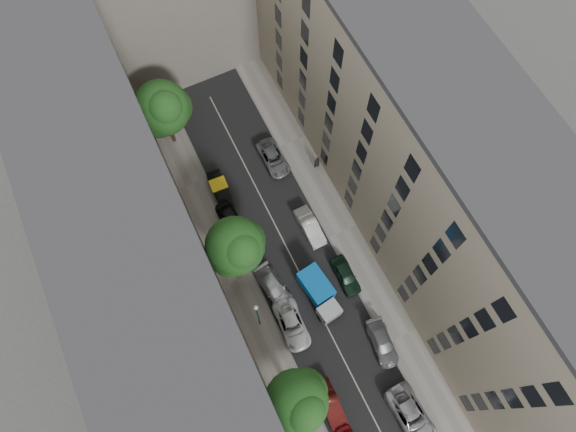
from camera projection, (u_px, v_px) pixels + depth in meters
ground at (291, 256)px, 48.27m from camera, size 120.00×120.00×0.00m
road_surface at (291, 256)px, 48.26m from camera, size 8.00×44.00×0.02m
sidewalk_left at (237, 280)px, 47.30m from camera, size 3.00×44.00×0.15m
sidewalk_right at (342, 232)px, 49.09m from camera, size 3.00×44.00×0.15m
building_left at (155, 278)px, 37.20m from camera, size 8.00×44.00×20.00m
building_right at (416, 160)px, 40.78m from camera, size 8.00×44.00×20.00m
tarp_truck at (320, 293)px, 45.65m from camera, size 2.60×5.23×2.31m
car_left_1 at (330, 404)px, 42.72m from camera, size 1.58×4.26×1.39m
car_left_2 at (292, 325)px, 45.19m from camera, size 2.53×4.93×1.33m
car_left_3 at (274, 287)px, 46.45m from camera, size 2.51×4.87×1.35m
car_left_4 at (232, 220)px, 48.82m from camera, size 2.25×4.43×1.44m
car_left_5 at (220, 189)px, 50.12m from camera, size 1.60×4.13×1.34m
car_right_0 at (411, 416)px, 42.33m from camera, size 2.69×5.46×1.49m
car_right_1 at (382, 343)px, 44.64m from camera, size 2.26×4.55×1.27m
car_right_2 at (346, 275)px, 46.86m from camera, size 1.69×4.01×1.35m
car_right_3 at (310, 227)px, 48.61m from camera, size 1.58×4.29×1.40m
car_right_4 at (273, 158)px, 51.42m from camera, size 2.21×4.66×1.28m
tree_near at (298, 402)px, 38.17m from camera, size 5.15×4.86×8.17m
tree_mid at (237, 247)px, 43.04m from camera, size 5.37×5.11×7.89m
tree_far at (163, 110)px, 47.46m from camera, size 5.54×5.30×8.61m
lamp_post at (258, 314)px, 41.84m from camera, size 0.36×0.36×6.92m
pedestrian at (317, 162)px, 50.77m from camera, size 0.67×0.45×1.81m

